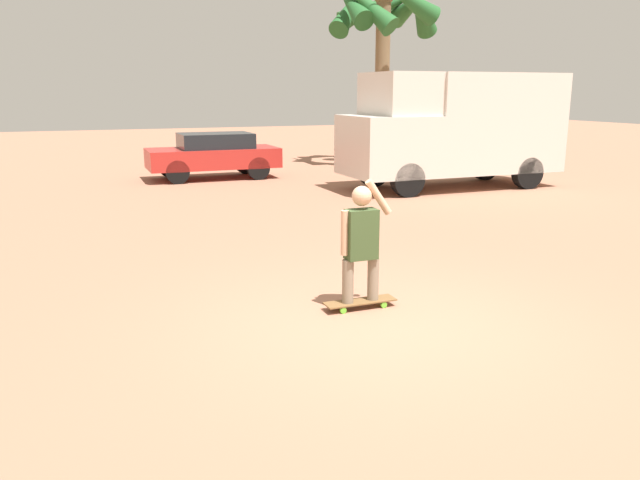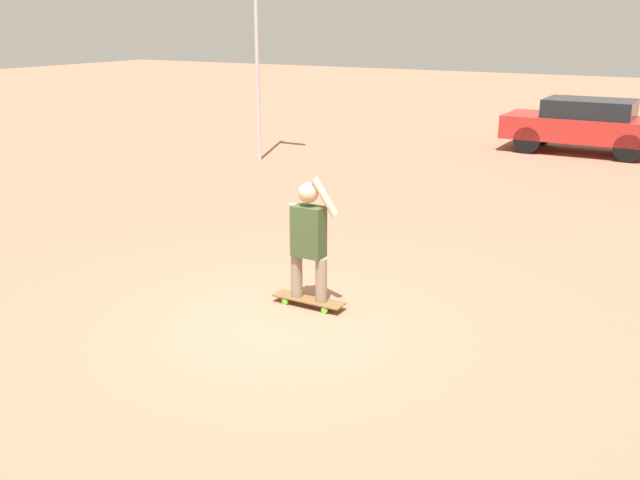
{
  "view_description": "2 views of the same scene",
  "coord_description": "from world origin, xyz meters",
  "px_view_note": "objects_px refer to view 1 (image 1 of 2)",
  "views": [
    {
      "loc": [
        -3.15,
        -6.01,
        2.61
      ],
      "look_at": [
        -0.29,
        1.2,
        0.76
      ],
      "focal_mm": 35.0,
      "sensor_mm": 36.0,
      "label": 1
    },
    {
      "loc": [
        4.09,
        -6.22,
        3.31
      ],
      "look_at": [
        0.04,
        0.79,
        0.79
      ],
      "focal_mm": 40.0,
      "sensor_mm": 36.0,
      "label": 2
    }
  ],
  "objects_px": {
    "skateboard": "(360,302)",
    "palm_tree_near_van": "(383,13)",
    "parked_car_red": "(214,154)",
    "person_skateboarder": "(361,237)",
    "camper_van": "(456,126)"
  },
  "relations": [
    {
      "from": "parked_car_red",
      "to": "camper_van",
      "type": "bearing_deg",
      "value": -36.07
    },
    {
      "from": "camper_van",
      "to": "parked_car_red",
      "type": "bearing_deg",
      "value": 143.93
    },
    {
      "from": "parked_car_red",
      "to": "palm_tree_near_van",
      "type": "relative_size",
      "value": 0.6
    },
    {
      "from": "person_skateboarder",
      "to": "palm_tree_near_van",
      "type": "bearing_deg",
      "value": 62.22
    },
    {
      "from": "skateboard",
      "to": "palm_tree_near_van",
      "type": "xyz_separation_m",
      "value": [
        7.26,
        13.79,
        5.15
      ]
    },
    {
      "from": "skateboard",
      "to": "camper_van",
      "type": "distance_m",
      "value": 10.59
    },
    {
      "from": "skateboard",
      "to": "parked_car_red",
      "type": "height_order",
      "value": "parked_car_red"
    },
    {
      "from": "person_skateboarder",
      "to": "camper_van",
      "type": "bearing_deg",
      "value": 50.54
    },
    {
      "from": "camper_van",
      "to": "palm_tree_near_van",
      "type": "distance_m",
      "value": 6.74
    },
    {
      "from": "skateboard",
      "to": "palm_tree_near_van",
      "type": "height_order",
      "value": "palm_tree_near_van"
    },
    {
      "from": "skateboard",
      "to": "camper_van",
      "type": "height_order",
      "value": "camper_van"
    },
    {
      "from": "person_skateboarder",
      "to": "camper_van",
      "type": "relative_size",
      "value": 0.25
    },
    {
      "from": "skateboard",
      "to": "person_skateboarder",
      "type": "height_order",
      "value": "person_skateboarder"
    },
    {
      "from": "person_skateboarder",
      "to": "palm_tree_near_van",
      "type": "distance_m",
      "value": 16.17
    },
    {
      "from": "palm_tree_near_van",
      "to": "skateboard",
      "type": "bearing_deg",
      "value": -117.78
    }
  ]
}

